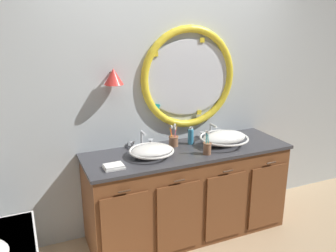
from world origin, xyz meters
TOP-DOWN VIEW (x-y plane):
  - ground_plane at (0.00, 0.00)m, footprint 14.00×14.00m
  - back_wall_assembly at (0.01, 0.59)m, footprint 6.40×0.26m
  - vanity_counter at (0.06, 0.24)m, footprint 1.94×0.65m
  - sink_basin_left at (-0.31, 0.22)m, footprint 0.40×0.40m
  - sink_basin_right at (0.43, 0.22)m, footprint 0.47×0.47m
  - faucet_set_left at (-0.31, 0.47)m, footprint 0.23×0.13m
  - faucet_set_right at (0.43, 0.47)m, footprint 0.24×0.14m
  - toothbrush_holder_left at (-0.02, 0.38)m, footprint 0.10×0.10m
  - toothbrush_holder_right at (0.16, 0.07)m, footprint 0.08×0.08m
  - soap_dispenser at (0.15, 0.37)m, footprint 0.06×0.06m
  - folded_hand_towel at (-0.68, 0.10)m, footprint 0.17×0.12m

SIDE VIEW (x-z plane):
  - ground_plane at x=0.00m, z-range 0.00..0.00m
  - vanity_counter at x=0.06m, z-range 0.00..0.87m
  - folded_hand_towel at x=-0.68m, z-range 0.87..0.90m
  - sink_basin_left at x=-0.31m, z-range 0.87..0.97m
  - toothbrush_holder_left at x=-0.02m, z-range 0.82..1.04m
  - faucet_set_right at x=0.43m, z-range 0.86..1.00m
  - toothbrush_holder_right at x=0.16m, z-range 0.82..1.04m
  - faucet_set_left at x=-0.31m, z-range 0.85..1.02m
  - sink_basin_right at x=0.43m, z-range 0.87..1.01m
  - soap_dispenser at x=0.15m, z-range 0.86..1.04m
  - back_wall_assembly at x=0.01m, z-range 0.01..2.61m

